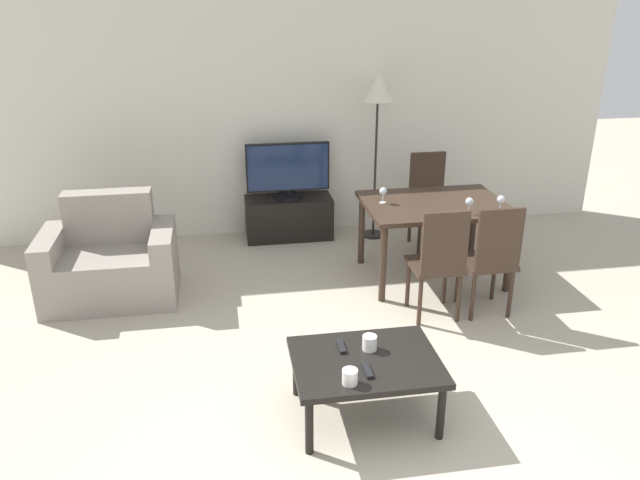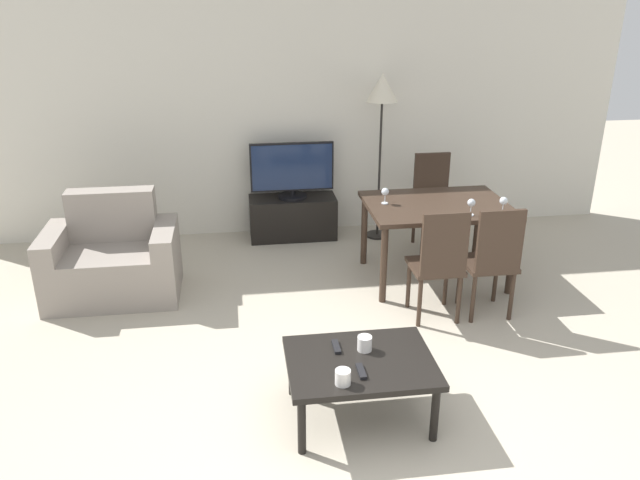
% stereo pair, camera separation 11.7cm
% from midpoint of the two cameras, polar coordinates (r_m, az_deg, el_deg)
% --- Properties ---
extents(ground_plane, '(18.00, 18.00, 0.00)m').
position_cam_midpoint_polar(ground_plane, '(3.71, 3.60, -20.99)').
color(ground_plane, '#B2A893').
extents(wall_back, '(7.16, 0.06, 2.70)m').
position_cam_midpoint_polar(wall_back, '(6.66, -3.72, 11.95)').
color(wall_back, silver).
rests_on(wall_back, ground_plane).
extents(armchair, '(1.11, 0.73, 0.89)m').
position_cam_midpoint_polar(armchair, '(5.70, -19.16, -2.01)').
color(armchair, gray).
rests_on(armchair, ground_plane).
extents(tv_stand, '(0.92, 0.39, 0.45)m').
position_cam_midpoint_polar(tv_stand, '(6.71, -3.36, 2.05)').
color(tv_stand, black).
rests_on(tv_stand, ground_plane).
extents(tv, '(0.87, 0.31, 0.59)m').
position_cam_midpoint_polar(tv, '(6.54, -3.46, 6.33)').
color(tv, black).
rests_on(tv, tv_stand).
extents(coffee_table, '(0.90, 0.68, 0.41)m').
position_cam_midpoint_polar(coffee_table, '(3.92, 3.34, -11.41)').
color(coffee_table, black).
rests_on(coffee_table, ground_plane).
extents(dining_table, '(1.26, 0.93, 0.73)m').
position_cam_midpoint_polar(dining_table, '(5.72, 9.83, 2.60)').
color(dining_table, '#38281E').
rests_on(dining_table, ground_plane).
extents(dining_chair_near, '(0.40, 0.40, 0.96)m').
position_cam_midpoint_polar(dining_chair_near, '(5.01, 10.17, -1.76)').
color(dining_chair_near, '#38281E').
rests_on(dining_chair_near, ground_plane).
extents(dining_chair_far, '(0.40, 0.40, 0.96)m').
position_cam_midpoint_polar(dining_chair_far, '(6.52, 9.42, 4.01)').
color(dining_chair_far, '#38281E').
rests_on(dining_chair_far, ground_plane).
extents(dining_chair_near_right, '(0.40, 0.40, 0.96)m').
position_cam_midpoint_polar(dining_chair_near_right, '(5.17, 14.81, -1.40)').
color(dining_chair_near_right, '#38281E').
rests_on(dining_chair_near_right, ground_plane).
extents(floor_lamp, '(0.31, 0.31, 1.74)m').
position_cam_midpoint_polar(floor_lamp, '(6.44, 4.77, 12.92)').
color(floor_lamp, black).
rests_on(floor_lamp, ground_plane).
extents(remote_primary, '(0.04, 0.15, 0.02)m').
position_cam_midpoint_polar(remote_primary, '(3.78, 3.46, -11.84)').
color(remote_primary, black).
rests_on(remote_primary, coffee_table).
extents(remote_secondary, '(0.04, 0.15, 0.02)m').
position_cam_midpoint_polar(remote_secondary, '(3.99, 1.10, -9.71)').
color(remote_secondary, black).
rests_on(remote_secondary, coffee_table).
extents(cup_white_near, '(0.09, 0.09, 0.10)m').
position_cam_midpoint_polar(cup_white_near, '(3.97, 3.70, -9.36)').
color(cup_white_near, white).
rests_on(cup_white_near, coffee_table).
extents(cup_colored_far, '(0.09, 0.09, 0.09)m').
position_cam_midpoint_polar(cup_colored_far, '(3.66, 1.82, -12.40)').
color(cup_colored_far, white).
rests_on(cup_colored_far, coffee_table).
extents(wine_glass_left, '(0.07, 0.07, 0.15)m').
position_cam_midpoint_polar(wine_glass_left, '(5.54, 15.64, 3.50)').
color(wine_glass_left, silver).
rests_on(wine_glass_left, dining_table).
extents(wine_glass_center, '(0.07, 0.07, 0.15)m').
position_cam_midpoint_polar(wine_glass_center, '(5.58, 5.19, 4.37)').
color(wine_glass_center, silver).
rests_on(wine_glass_center, dining_table).
extents(wine_glass_right, '(0.07, 0.07, 0.15)m').
position_cam_midpoint_polar(wine_glass_right, '(5.42, 12.90, 3.35)').
color(wine_glass_right, silver).
rests_on(wine_glass_right, dining_table).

